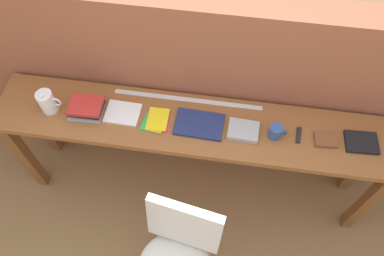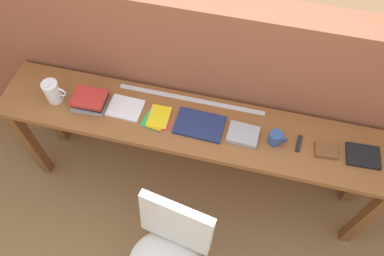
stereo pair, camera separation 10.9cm
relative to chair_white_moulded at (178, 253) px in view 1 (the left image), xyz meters
name	(u,v)px [view 1 (the left image)]	position (x,y,z in m)	size (l,w,h in m)	color
ground_plane	(187,218)	(-0.01, 0.39, -0.53)	(40.00, 40.00, 0.00)	olive
brick_wall_back	(200,91)	(-0.01, 1.03, 0.24)	(6.00, 0.20, 1.53)	#935138
sideboard	(193,135)	(-0.01, 0.69, 0.21)	(2.50, 0.44, 0.88)	brown
chair_white_moulded	(178,253)	(0.00, 0.00, 0.00)	(0.51, 0.52, 0.89)	silver
pitcher_white	(47,102)	(-0.91, 0.67, 0.43)	(0.14, 0.10, 0.18)	white
book_stack_leftmost	(86,108)	(-0.67, 0.68, 0.39)	(0.21, 0.17, 0.08)	#9E9EA3
magazine_cycling	(123,113)	(-0.45, 0.70, 0.36)	(0.21, 0.17, 0.02)	white
pamphlet_pile_colourful	(157,120)	(-0.23, 0.68, 0.36)	(0.18, 0.19, 0.01)	#E5334C
book_open_centre	(199,124)	(0.03, 0.68, 0.36)	(0.29, 0.19, 0.02)	navy
book_grey_hardcover	(243,131)	(0.29, 0.67, 0.37)	(0.18, 0.14, 0.03)	#9E9EA3
mug	(276,132)	(0.48, 0.68, 0.40)	(0.11, 0.08, 0.09)	#2D4C8C
multitool_folded	(298,135)	(0.62, 0.69, 0.36)	(0.02, 0.11, 0.02)	black
leather_journal_brown	(326,140)	(0.78, 0.68, 0.37)	(0.13, 0.10, 0.02)	brown
book_repair_rightmost	(361,142)	(0.99, 0.70, 0.36)	(0.19, 0.15, 0.02)	black
ruler_metal_back_edge	(188,100)	(-0.07, 0.86, 0.35)	(0.95, 0.03, 0.00)	silver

